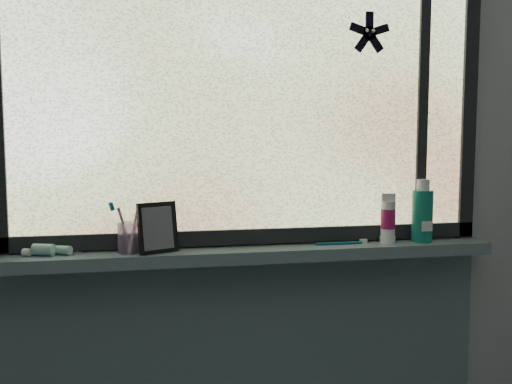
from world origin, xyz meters
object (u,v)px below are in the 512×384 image
at_px(toothbrush_cup, 129,238).
at_px(cream_tube, 388,217).
at_px(mouthwash_bottle, 422,211).
at_px(vanity_mirror, 158,228).

bearing_deg(toothbrush_cup, cream_tube, -0.15).
distance_m(toothbrush_cup, mouthwash_bottle, 0.98).
relative_size(vanity_mirror, toothbrush_cup, 1.68).
distance_m(vanity_mirror, mouthwash_bottle, 0.89).
xyz_separation_m(vanity_mirror, toothbrush_cup, (-0.09, 0.02, -0.03)).
height_order(toothbrush_cup, cream_tube, cream_tube).
xyz_separation_m(mouthwash_bottle, cream_tube, (-0.12, 0.00, -0.02)).
xyz_separation_m(toothbrush_cup, cream_tube, (0.85, -0.00, 0.04)).
bearing_deg(toothbrush_cup, mouthwash_bottle, -0.27).
distance_m(vanity_mirror, cream_tube, 0.77).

